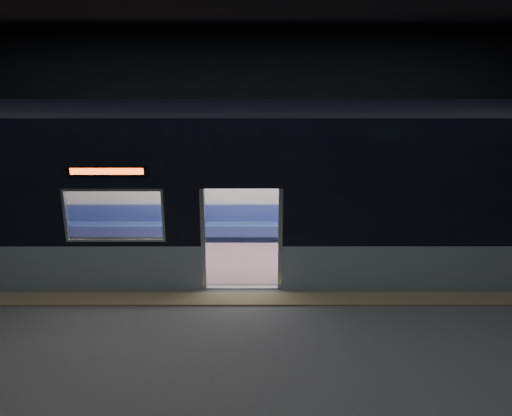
{
  "coord_description": "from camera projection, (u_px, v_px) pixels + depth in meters",
  "views": [
    {
      "loc": [
        0.26,
        -8.63,
        4.77
      ],
      "look_at": [
        0.27,
        2.3,
        1.26
      ],
      "focal_mm": 38.0,
      "sensor_mm": 36.0,
      "label": 1
    }
  ],
  "objects": [
    {
      "name": "handbag",
      "position": [
        426.0,
        217.0,
        12.61
      ],
      "size": [
        0.37,
        0.33,
        0.16
      ],
      "primitive_type": "cube",
      "rotation": [
        0.0,
        0.0,
        0.15
      ],
      "color": "black",
      "rests_on": "passenger"
    },
    {
      "name": "station_floor",
      "position": [
        241.0,
        314.0,
        9.68
      ],
      "size": [
        24.0,
        14.0,
        0.01
      ],
      "primitive_type": "cube",
      "color": "#47494C",
      "rests_on": "ground"
    },
    {
      "name": "station_envelope",
      "position": [
        239.0,
        108.0,
        8.55
      ],
      "size": [
        24.0,
        14.0,
        5.0
      ],
      "color": "black",
      "rests_on": "station_floor"
    },
    {
      "name": "tactile_strip",
      "position": [
        242.0,
        299.0,
        10.19
      ],
      "size": [
        22.8,
        0.5,
        0.03
      ],
      "primitive_type": "cube",
      "color": "#8C7F59",
      "rests_on": "station_floor"
    },
    {
      "name": "passenger",
      "position": [
        425.0,
        209.0,
        12.8
      ],
      "size": [
        0.46,
        0.75,
        1.44
      ],
      "rotation": [
        0.0,
        0.0,
        0.14
      ],
      "color": "black",
      "rests_on": "metro_car"
    },
    {
      "name": "metro_car",
      "position": [
        243.0,
        178.0,
        11.53
      ],
      "size": [
        18.0,
        3.04,
        3.35
      ],
      "color": "#91A1AD",
      "rests_on": "station_floor"
    },
    {
      "name": "transit_map",
      "position": [
        454.0,
        180.0,
        12.9
      ],
      "size": [
        0.94,
        0.03,
        0.61
      ],
      "primitive_type": "cube",
      "color": "white",
      "rests_on": "metro_car"
    }
  ]
}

